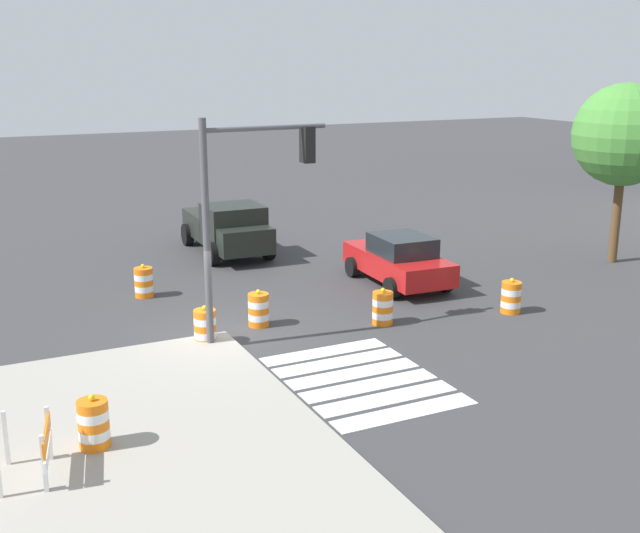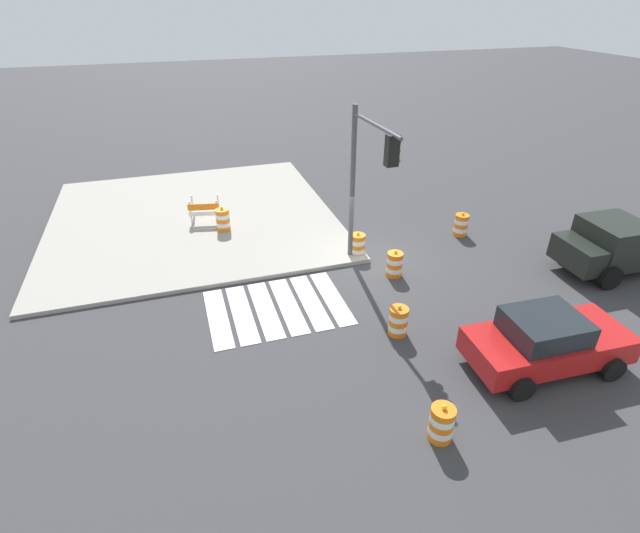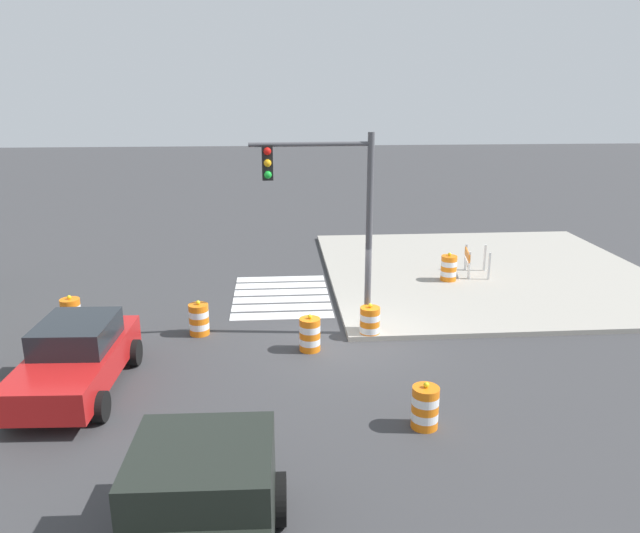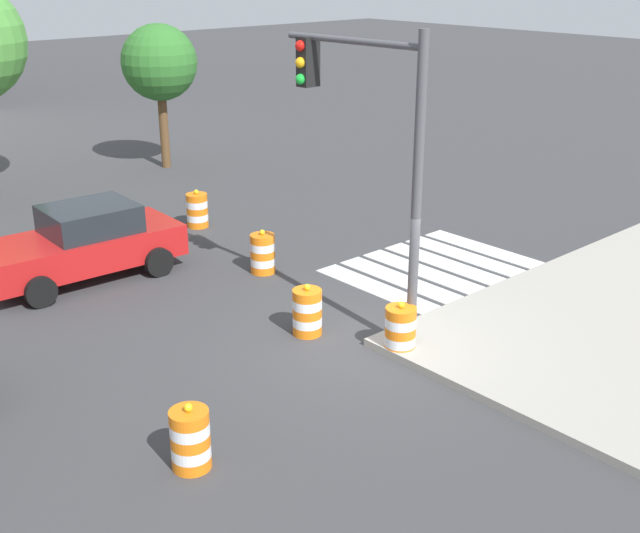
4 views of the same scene
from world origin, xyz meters
name	(u,v)px [view 1 (image 1 of 4)]	position (x,y,z in m)	size (l,w,h in m)	color
ground_plane	(226,337)	(0.00, 0.00, 0.00)	(120.00, 120.00, 0.00)	#38383A
crosswalk_stripes	(361,380)	(4.00, 1.80, 0.01)	(4.35, 3.20, 0.02)	silver
sports_car	(399,260)	(-2.23, 6.57, 0.81)	(4.38, 2.29, 1.63)	red
pickup_truck	(229,228)	(-8.40, 3.06, 0.97)	(5.20, 2.45, 1.92)	black
traffic_barrel_near_corner	(511,297)	(1.62, 7.93, 0.45)	(0.56, 0.56, 1.02)	orange
traffic_barrel_crosswalk_end	(383,308)	(0.89, 4.17, 0.45)	(0.56, 0.56, 1.02)	orange
traffic_barrel_median_near	(259,310)	(-0.43, 1.09, 0.45)	(0.56, 0.56, 1.02)	orange
traffic_barrel_median_far	(205,327)	(0.29, -0.63, 0.45)	(0.56, 0.56, 1.02)	orange
traffic_barrel_far_curb	(144,282)	(-4.43, -1.04, 0.45)	(0.56, 0.56, 1.02)	orange
traffic_barrel_on_sidewalk	(94,424)	(4.87, -4.18, 0.60)	(0.56, 0.56, 1.02)	orange
construction_barricade	(37,445)	(5.51, -5.21, 0.72)	(1.36, 1.00, 1.00)	silver
traffic_light_pole	(249,189)	(0.55, 0.54, 3.91)	(0.47, 3.29, 5.50)	#4C4C51
street_tree_streetside_near	(624,135)	(-1.38, 14.92, 4.45)	(3.50, 3.50, 6.22)	brown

